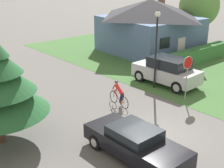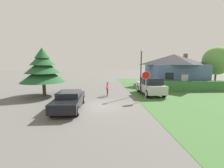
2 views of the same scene
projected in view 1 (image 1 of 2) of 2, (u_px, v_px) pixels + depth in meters
ground_plane at (157, 136)px, 14.92m from camera, size 140.00×140.00×0.00m
grass_verge_right at (217, 69)px, 25.08m from camera, size 16.00×36.00×0.01m
cottage_house at (150, 25)px, 29.53m from camera, size 8.55×9.17×5.10m
hedge_row at (190, 57)px, 25.86m from camera, size 10.03×0.90×1.26m
sedan_left_lane at (135, 143)px, 13.03m from camera, size 1.94×4.80×1.37m
cyclist at (119, 94)px, 18.06m from camera, size 0.44×1.80×1.48m
parked_suv_right at (167, 71)px, 21.31m from camera, size 2.22×4.75×1.93m
stop_sign at (187, 69)px, 18.34m from camera, size 0.76×0.08×2.76m
street_lamp at (157, 36)px, 19.83m from camera, size 0.37×0.37×5.15m
deciduous_tree_right at (199, 6)px, 32.47m from camera, size 4.15×4.15×6.09m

